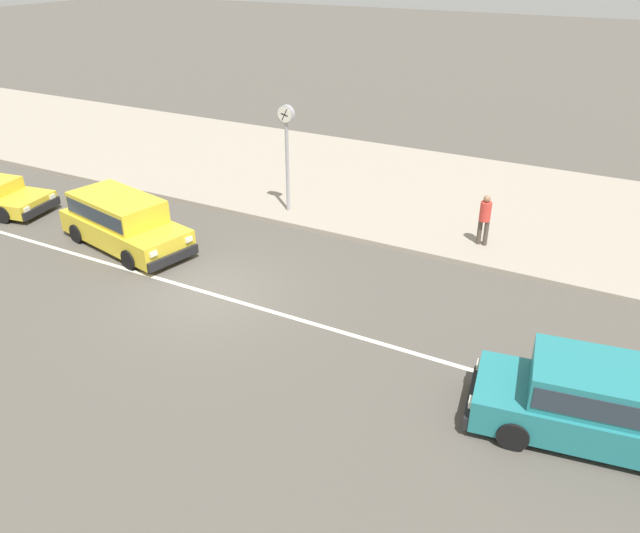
{
  "coord_description": "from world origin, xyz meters",
  "views": [
    {
      "loc": [
        9.55,
        -11.49,
        8.44
      ],
      "look_at": [
        2.59,
        1.46,
        0.8
      ],
      "focal_mm": 35.0,
      "sensor_mm": 36.0,
      "label": 1
    }
  ],
  "objects_px": {
    "minivan_teal_1": "(601,401)",
    "pedestrian_mid_kerb": "(485,216)",
    "minivan_yellow_2": "(122,219)",
    "street_clock": "(287,135)"
  },
  "relations": [
    {
      "from": "pedestrian_mid_kerb",
      "to": "street_clock",
      "type": "bearing_deg",
      "value": -176.3
    },
    {
      "from": "minivan_teal_1",
      "to": "minivan_yellow_2",
      "type": "height_order",
      "value": "same"
    },
    {
      "from": "minivan_teal_1",
      "to": "pedestrian_mid_kerb",
      "type": "xyz_separation_m",
      "value": [
        -4.15,
        7.17,
        0.24
      ]
    },
    {
      "from": "street_clock",
      "to": "pedestrian_mid_kerb",
      "type": "xyz_separation_m",
      "value": [
        6.7,
        0.43,
        -1.72
      ]
    },
    {
      "from": "minivan_yellow_2",
      "to": "pedestrian_mid_kerb",
      "type": "distance_m",
      "value": 11.14
    },
    {
      "from": "street_clock",
      "to": "pedestrian_mid_kerb",
      "type": "bearing_deg",
      "value": 3.7
    },
    {
      "from": "street_clock",
      "to": "pedestrian_mid_kerb",
      "type": "relative_size",
      "value": 2.27
    },
    {
      "from": "minivan_yellow_2",
      "to": "street_clock",
      "type": "xyz_separation_m",
      "value": [
        3.26,
        4.56,
        1.96
      ]
    },
    {
      "from": "minivan_yellow_2",
      "to": "street_clock",
      "type": "distance_m",
      "value": 5.94
    },
    {
      "from": "minivan_teal_1",
      "to": "pedestrian_mid_kerb",
      "type": "bearing_deg",
      "value": 120.07
    }
  ]
}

